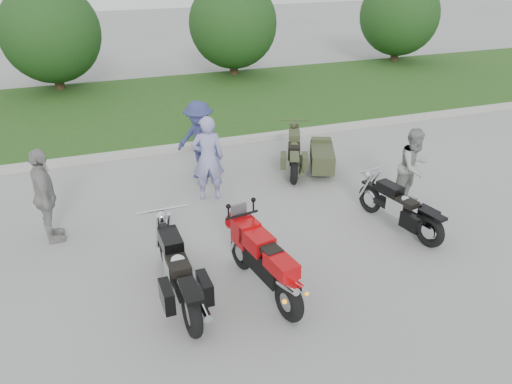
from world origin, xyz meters
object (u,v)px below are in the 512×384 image
object	(u,v)px
person_stripe	(208,158)
person_grey	(414,167)
sportbike_red	(265,261)
cruiser_left	(179,275)
person_back	(45,196)
cruiser_right	(402,210)
person_denim	(200,141)
cruiser_sidecar	(310,156)

from	to	relation	value
person_stripe	person_grey	distance (m)	4.42
sportbike_red	person_grey	distance (m)	4.55
sportbike_red	cruiser_left	bearing A→B (deg)	158.97
sportbike_red	person_back	world-z (taller)	person_back
person_stripe	person_back	distance (m)	3.37
cruiser_left	cruiser_right	bearing A→B (deg)	7.37
sportbike_red	person_grey	size ratio (longest dim) A/B	1.29
sportbike_red	person_back	size ratio (longest dim) A/B	1.17
cruiser_left	person_denim	size ratio (longest dim) A/B	1.33
sportbike_red	person_grey	bearing A→B (deg)	15.28
sportbike_red	person_back	bearing A→B (deg)	128.51
cruiser_right	person_denim	world-z (taller)	person_denim
sportbike_red	cruiser_right	bearing A→B (deg)	6.95
person_denim	person_back	distance (m)	3.85
person_stripe	person_grey	xyz separation A→B (m)	(4.07, -1.72, -0.11)
cruiser_right	person_back	distance (m)	6.80
cruiser_sidecar	person_stripe	distance (m)	2.84
person_denim	cruiser_right	bearing A→B (deg)	-0.54
cruiser_sidecar	person_back	xyz separation A→B (m)	(-6.03, -1.21, 0.52)
person_denim	sportbike_red	bearing A→B (deg)	-41.72
person_grey	person_back	xyz separation A→B (m)	(-7.37, 1.03, 0.08)
cruiser_sidecar	person_grey	world-z (taller)	person_grey
cruiser_right	person_grey	distance (m)	1.35
person_stripe	person_grey	bearing A→B (deg)	167.91
sportbike_red	cruiser_sidecar	size ratio (longest dim) A/B	1.01
person_grey	sportbike_red	bearing A→B (deg)	-169.11
person_grey	person_back	world-z (taller)	person_back
cruiser_sidecar	person_denim	bearing A→B (deg)	-169.32
cruiser_left	person_grey	distance (m)	5.71
cruiser_right	sportbike_red	bearing A→B (deg)	-175.67
person_denim	person_back	world-z (taller)	person_denim
cruiser_right	person_grey	xyz separation A→B (m)	(0.88, 0.94, 0.41)
person_stripe	person_denim	xyz separation A→B (m)	(0.10, 1.13, -0.00)
person_grey	person_denim	size ratio (longest dim) A/B	0.89
cruiser_right	person_grey	world-z (taller)	person_grey
person_stripe	person_denim	size ratio (longest dim) A/B	1.00
person_grey	person_back	distance (m)	7.44
cruiser_left	person_stripe	size ratio (longest dim) A/B	1.33
cruiser_right	person_stripe	size ratio (longest dim) A/B	1.15
cruiser_left	person_stripe	bearing A→B (deg)	66.39
cruiser_left	cruiser_sidecar	bearing A→B (deg)	42.09
cruiser_right	person_back	size ratio (longest dim) A/B	1.18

